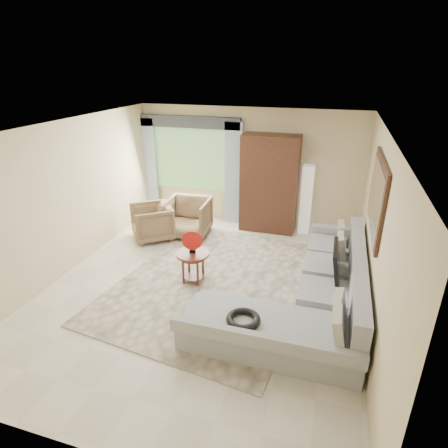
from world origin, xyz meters
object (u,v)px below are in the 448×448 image
(sectional_sofa, at_px, (314,298))
(armoire, at_px, (269,184))
(tv_screen, at_px, (337,261))
(potted_plant, at_px, (161,212))
(armchair_left, at_px, (152,222))
(floor_lamp, at_px, (306,200))
(coffee_table, at_px, (193,267))
(armchair_right, at_px, (188,217))

(sectional_sofa, relative_size, armoire, 1.65)
(tv_screen, bearing_deg, potted_plant, 151.42)
(armchair_left, bearing_deg, floor_lamp, 75.62)
(coffee_table, bearing_deg, armchair_left, 136.91)
(tv_screen, height_order, armchair_right, tv_screen)
(floor_lamp, bearing_deg, coffee_table, -121.00)
(sectional_sofa, height_order, floor_lamp, floor_lamp)
(sectional_sofa, bearing_deg, tv_screen, 56.88)
(sectional_sofa, distance_m, floor_lamp, 3.03)
(sectional_sofa, bearing_deg, armoire, 113.06)
(sectional_sofa, height_order, coffee_table, sectional_sofa)
(armchair_left, height_order, armchair_right, armchair_right)
(sectional_sofa, relative_size, armchair_left, 4.23)
(potted_plant, xyz_separation_m, floor_lamp, (3.26, 0.39, 0.50))
(tv_screen, xyz_separation_m, floor_lamp, (-0.70, 2.55, 0.03))
(armoire, bearing_deg, armchair_right, -151.81)
(tv_screen, relative_size, floor_lamp, 0.49)
(armchair_left, xyz_separation_m, armchair_right, (0.66, 0.38, 0.04))
(sectional_sofa, xyz_separation_m, armchair_right, (-2.80, 2.06, 0.13))
(tv_screen, bearing_deg, armchair_left, 161.20)
(sectional_sofa, bearing_deg, armchair_left, 154.14)
(coffee_table, distance_m, armchair_right, 1.91)
(potted_plant, bearing_deg, sectional_sofa, -34.79)
(armoire, bearing_deg, potted_plant, -172.40)
(coffee_table, xyz_separation_m, potted_plant, (-1.68, 2.24, -0.04))
(armchair_right, distance_m, potted_plant, 1.04)
(potted_plant, bearing_deg, armchair_right, -29.87)
(armoire, xyz_separation_m, floor_lamp, (0.80, 0.06, -0.30))
(sectional_sofa, distance_m, armchair_left, 3.85)
(sectional_sofa, distance_m, potted_plant, 4.50)
(tv_screen, distance_m, armoire, 2.92)
(sectional_sofa, height_order, armoire, armoire)
(coffee_table, height_order, armchair_right, armchair_right)
(coffee_table, bearing_deg, sectional_sofa, -9.13)
(armoire, bearing_deg, armchair_left, -151.36)
(armchair_right, bearing_deg, potted_plant, 146.61)
(tv_screen, height_order, armchair_left, tv_screen)
(tv_screen, xyz_separation_m, armchair_right, (-3.07, 1.65, -0.31))
(coffee_table, distance_m, potted_plant, 2.80)
(floor_lamp, bearing_deg, armoire, -175.71)
(armchair_left, height_order, floor_lamp, floor_lamp)
(sectional_sofa, height_order, armchair_left, sectional_sofa)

